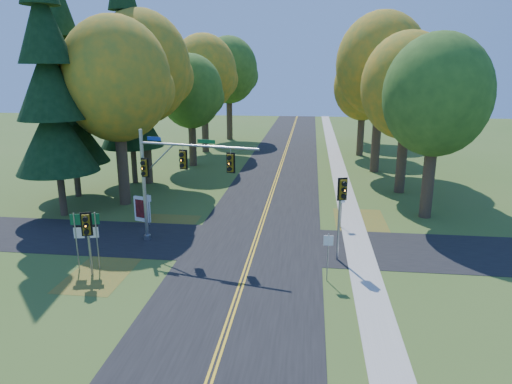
# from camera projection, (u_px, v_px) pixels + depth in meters

# --- Properties ---
(ground) EXTENTS (160.00, 160.00, 0.00)m
(ground) POSITION_uv_depth(u_px,v_px,m) (251.00, 257.00, 25.82)
(ground) COLOR #3A591F
(ground) RESTS_ON ground
(road_main) EXTENTS (8.00, 160.00, 0.02)m
(road_main) POSITION_uv_depth(u_px,v_px,m) (251.00, 257.00, 25.81)
(road_main) COLOR black
(road_main) RESTS_ON ground
(road_cross) EXTENTS (60.00, 6.00, 0.02)m
(road_cross) POSITION_uv_depth(u_px,v_px,m) (255.00, 244.00, 27.73)
(road_cross) COLOR black
(road_cross) RESTS_ON ground
(centerline_left) EXTENTS (0.10, 160.00, 0.01)m
(centerline_left) POSITION_uv_depth(u_px,v_px,m) (249.00, 256.00, 25.82)
(centerline_left) COLOR gold
(centerline_left) RESTS_ON road_main
(centerline_right) EXTENTS (0.10, 160.00, 0.01)m
(centerline_right) POSITION_uv_depth(u_px,v_px,m) (252.00, 257.00, 25.80)
(centerline_right) COLOR gold
(centerline_right) RESTS_ON road_main
(sidewalk_east) EXTENTS (1.60, 160.00, 0.06)m
(sidewalk_east) POSITION_uv_depth(u_px,v_px,m) (362.00, 262.00, 25.09)
(sidewalk_east) COLOR #9E998E
(sidewalk_east) RESTS_ON ground
(leaf_patch_w_near) EXTENTS (4.00, 6.00, 0.00)m
(leaf_patch_w_near) POSITION_uv_depth(u_px,v_px,m) (162.00, 229.00, 30.40)
(leaf_patch_w_near) COLOR brown
(leaf_patch_w_near) RESTS_ON ground
(leaf_patch_e) EXTENTS (3.50, 8.00, 0.00)m
(leaf_patch_e) POSITION_uv_depth(u_px,v_px,m) (362.00, 227.00, 30.78)
(leaf_patch_e) COLOR brown
(leaf_patch_e) RESTS_ON ground
(leaf_patch_w_far) EXTENTS (3.00, 5.00, 0.00)m
(leaf_patch_w_far) POSITION_uv_depth(u_px,v_px,m) (101.00, 273.00, 23.81)
(leaf_patch_w_far) COLOR brown
(leaf_patch_w_far) RESTS_ON ground
(tree_w_a) EXTENTS (8.00, 8.00, 14.15)m
(tree_w_a) POSITION_uv_depth(u_px,v_px,m) (117.00, 80.00, 33.61)
(tree_w_a) COLOR #38281C
(tree_w_a) RESTS_ON ground
(tree_e_a) EXTENTS (7.20, 7.20, 12.73)m
(tree_e_a) POSITION_uv_depth(u_px,v_px,m) (437.00, 96.00, 30.66)
(tree_e_a) COLOR #38281C
(tree_e_a) RESTS_ON ground
(tree_w_b) EXTENTS (8.60, 8.60, 15.38)m
(tree_w_b) POSITION_uv_depth(u_px,v_px,m) (142.00, 68.00, 40.07)
(tree_w_b) COLOR #38281C
(tree_w_b) RESTS_ON ground
(tree_e_b) EXTENTS (7.60, 7.60, 13.33)m
(tree_e_b) POSITION_uv_depth(u_px,v_px,m) (408.00, 87.00, 37.15)
(tree_e_b) COLOR #38281C
(tree_e_b) RESTS_ON ground
(tree_w_c) EXTENTS (6.80, 6.80, 11.91)m
(tree_w_c) POSITION_uv_depth(u_px,v_px,m) (191.00, 92.00, 48.29)
(tree_w_c) COLOR #38281C
(tree_w_c) RESTS_ON ground
(tree_e_c) EXTENTS (8.80, 8.80, 15.79)m
(tree_e_c) POSITION_uv_depth(u_px,v_px,m) (382.00, 65.00, 44.59)
(tree_e_c) COLOR #38281C
(tree_e_c) RESTS_ON ground
(tree_w_d) EXTENTS (8.20, 8.20, 14.56)m
(tree_w_d) POSITION_uv_depth(u_px,v_px,m) (204.00, 73.00, 56.23)
(tree_w_d) COLOR #38281C
(tree_w_d) RESTS_ON ground
(tree_e_d) EXTENTS (7.00, 7.00, 12.32)m
(tree_e_d) POSITION_uv_depth(u_px,v_px,m) (364.00, 87.00, 54.09)
(tree_e_d) COLOR #38281C
(tree_e_d) RESTS_ON ground
(tree_w_e) EXTENTS (8.40, 8.40, 14.97)m
(tree_w_e) POSITION_uv_depth(u_px,v_px,m) (229.00, 70.00, 66.46)
(tree_w_e) COLOR #38281C
(tree_w_e) RESTS_ON ground
(tree_e_e) EXTENTS (7.80, 7.80, 13.74)m
(tree_e_e) POSITION_uv_depth(u_px,v_px,m) (365.00, 77.00, 63.97)
(tree_e_e) COLOR #38281C
(tree_e_e) RESTS_ON ground
(pine_a) EXTENTS (5.60, 5.60, 19.48)m
(pine_a) POSITION_uv_depth(u_px,v_px,m) (50.00, 86.00, 30.84)
(pine_a) COLOR #38281C
(pine_a) RESTS_ON ground
(pine_b) EXTENTS (5.60, 5.60, 17.31)m
(pine_b) POSITION_uv_depth(u_px,v_px,m) (68.00, 97.00, 36.07)
(pine_b) COLOR #38281C
(pine_b) RESTS_ON ground
(pine_c) EXTENTS (5.60, 5.60, 20.56)m
(pine_c) POSITION_uv_depth(u_px,v_px,m) (128.00, 76.00, 40.12)
(pine_c) COLOR #38281C
(pine_c) RESTS_ON ground
(traffic_mast) EXTENTS (7.44, 1.85, 6.88)m
(traffic_mast) POSITION_uv_depth(u_px,v_px,m) (170.00, 172.00, 26.73)
(traffic_mast) COLOR #95979D
(traffic_mast) RESTS_ON ground
(east_signal_pole) EXTENTS (0.53, 0.64, 4.76)m
(east_signal_pole) POSITION_uv_depth(u_px,v_px,m) (342.00, 198.00, 24.33)
(east_signal_pole) COLOR #93959B
(east_signal_pole) RESTS_ON ground
(ped_signal_pole) EXTENTS (0.53, 0.63, 3.46)m
(ped_signal_pole) POSITION_uv_depth(u_px,v_px,m) (87.00, 229.00, 22.73)
(ped_signal_pole) COLOR gray
(ped_signal_pole) RESTS_ON ground
(route_sign_cluster) EXTENTS (1.45, 0.34, 3.16)m
(route_sign_cluster) POSITION_uv_depth(u_px,v_px,m) (86.00, 230.00, 23.67)
(route_sign_cluster) COLOR gray
(route_sign_cluster) RESTS_ON ground
(info_kiosk) EXTENTS (1.27, 0.60, 1.78)m
(info_kiosk) POSITION_uv_depth(u_px,v_px,m) (142.00, 209.00, 31.61)
(info_kiosk) COLOR white
(info_kiosk) RESTS_ON ground
(reg_sign_e_north) EXTENTS (0.42, 0.18, 2.27)m
(reg_sign_e_north) POSITION_uv_depth(u_px,v_px,m) (342.00, 205.00, 30.19)
(reg_sign_e_north) COLOR gray
(reg_sign_e_north) RESTS_ON ground
(reg_sign_e_south) EXTENTS (0.48, 0.07, 2.51)m
(reg_sign_e_south) POSITION_uv_depth(u_px,v_px,m) (328.00, 249.00, 22.48)
(reg_sign_e_south) COLOR gray
(reg_sign_e_south) RESTS_ON ground
(reg_sign_w) EXTENTS (0.42, 0.08, 2.20)m
(reg_sign_w) POSITION_uv_depth(u_px,v_px,m) (148.00, 204.00, 30.69)
(reg_sign_w) COLOR gray
(reg_sign_w) RESTS_ON ground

